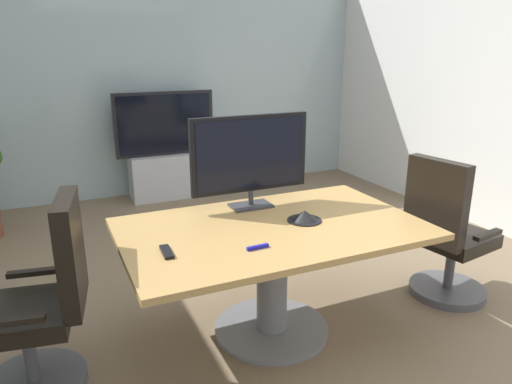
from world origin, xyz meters
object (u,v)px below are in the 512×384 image
at_px(tv_monitor, 250,156).
at_px(wall_display_unit, 167,163).
at_px(conference_phone, 304,216).
at_px(office_chair_left, 43,313).
at_px(remote_control, 167,252).
at_px(office_chair_right, 446,241).
at_px(conference_table, 272,255).

relative_size(tv_monitor, wall_display_unit, 0.64).
distance_m(tv_monitor, conference_phone, 0.56).
relative_size(office_chair_left, conference_phone, 4.95).
bearing_deg(remote_control, tv_monitor, 38.86).
bearing_deg(office_chair_right, remote_control, 80.59).
distance_m(office_chair_right, conference_phone, 1.18).
relative_size(conference_table, conference_phone, 8.46).
relative_size(conference_table, wall_display_unit, 1.42).
relative_size(tv_monitor, conference_phone, 3.82).
height_order(office_chair_right, wall_display_unit, wall_display_unit).
relative_size(conference_table, tv_monitor, 2.22).
bearing_deg(tv_monitor, remote_control, -143.99).
bearing_deg(conference_table, conference_phone, -1.30).
distance_m(office_chair_right, wall_display_unit, 3.52).
xyz_separation_m(tv_monitor, conference_phone, (0.20, -0.40, -0.33)).
height_order(tv_monitor, remote_control, tv_monitor).
bearing_deg(wall_display_unit, tv_monitor, -91.82).
distance_m(office_chair_left, tv_monitor, 1.57).
relative_size(office_chair_left, office_chair_right, 1.00).
bearing_deg(wall_display_unit, conference_table, -92.05).
height_order(conference_table, office_chair_left, office_chair_left).
bearing_deg(conference_table, office_chair_right, -5.65).
bearing_deg(tv_monitor, conference_table, -93.66).
bearing_deg(tv_monitor, office_chair_right, -21.95).
height_order(office_chair_left, wall_display_unit, wall_display_unit).
distance_m(conference_table, wall_display_unit, 3.16).
height_order(wall_display_unit, conference_phone, wall_display_unit).
height_order(conference_table, remote_control, remote_control).
height_order(tv_monitor, wall_display_unit, tv_monitor).
bearing_deg(remote_control, office_chair_right, 2.75).
xyz_separation_m(conference_phone, remote_control, (-0.93, -0.12, -0.02)).
bearing_deg(office_chair_right, tv_monitor, 58.74).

